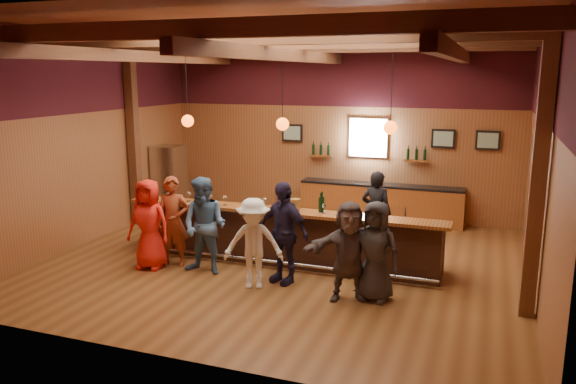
{
  "coord_description": "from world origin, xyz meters",
  "views": [
    {
      "loc": [
        3.64,
        -9.78,
        3.65
      ],
      "look_at": [
        0.0,
        0.3,
        1.35
      ],
      "focal_mm": 35.0,
      "sensor_mm": 36.0,
      "label": 1
    }
  ],
  "objects_px": {
    "customer_denim": "(205,226)",
    "customer_navy": "(283,232)",
    "customer_orange": "(149,224)",
    "customer_redvest": "(173,221)",
    "customer_brown": "(349,251)",
    "bottle_a": "(322,204)",
    "customer_dark": "(375,251)",
    "bartender": "(376,213)",
    "stainless_fridge": "(170,180)",
    "ice_bucket": "(295,205)",
    "back_bar_cabinet": "(380,203)",
    "bar_counter": "(286,235)",
    "customer_white": "(253,243)"
  },
  "relations": [
    {
      "from": "customer_white",
      "to": "back_bar_cabinet",
      "type": "bearing_deg",
      "value": 58.1
    },
    {
      "from": "customer_dark",
      "to": "customer_brown",
      "type": "bearing_deg",
      "value": -153.71
    },
    {
      "from": "customer_redvest",
      "to": "customer_navy",
      "type": "xyz_separation_m",
      "value": [
        2.27,
        -0.11,
        0.04
      ]
    },
    {
      "from": "customer_denim",
      "to": "ice_bucket",
      "type": "xyz_separation_m",
      "value": [
        1.44,
        0.87,
        0.32
      ]
    },
    {
      "from": "customer_dark",
      "to": "bottle_a",
      "type": "xyz_separation_m",
      "value": [
        -1.22,
        1.1,
        0.44
      ]
    },
    {
      "from": "bar_counter",
      "to": "bartender",
      "type": "distance_m",
      "value": 1.9
    },
    {
      "from": "customer_redvest",
      "to": "customer_white",
      "type": "distance_m",
      "value": 1.97
    },
    {
      "from": "customer_white",
      "to": "bartender",
      "type": "distance_m",
      "value": 3.01
    },
    {
      "from": "customer_denim",
      "to": "customer_dark",
      "type": "height_order",
      "value": "customer_denim"
    },
    {
      "from": "bottle_a",
      "to": "customer_redvest",
      "type": "bearing_deg",
      "value": -164.79
    },
    {
      "from": "customer_redvest",
      "to": "customer_navy",
      "type": "distance_m",
      "value": 2.27
    },
    {
      "from": "customer_denim",
      "to": "bottle_a",
      "type": "distance_m",
      "value": 2.19
    },
    {
      "from": "customer_redvest",
      "to": "customer_dark",
      "type": "distance_m",
      "value": 3.97
    },
    {
      "from": "customer_brown",
      "to": "ice_bucket",
      "type": "bearing_deg",
      "value": 117.82
    },
    {
      "from": "customer_navy",
      "to": "customer_brown",
      "type": "relative_size",
      "value": 1.1
    },
    {
      "from": "customer_orange",
      "to": "customer_navy",
      "type": "height_order",
      "value": "customer_navy"
    },
    {
      "from": "customer_orange",
      "to": "customer_dark",
      "type": "xyz_separation_m",
      "value": [
        4.3,
        -0.07,
        -0.03
      ]
    },
    {
      "from": "customer_orange",
      "to": "customer_navy",
      "type": "relative_size",
      "value": 0.94
    },
    {
      "from": "stainless_fridge",
      "to": "customer_brown",
      "type": "xyz_separation_m",
      "value": [
        5.73,
        -3.92,
        -0.08
      ]
    },
    {
      "from": "customer_redvest",
      "to": "bottle_a",
      "type": "relative_size",
      "value": 4.5
    },
    {
      "from": "customer_white",
      "to": "ice_bucket",
      "type": "distance_m",
      "value": 1.34
    },
    {
      "from": "bar_counter",
      "to": "customer_denim",
      "type": "relative_size",
      "value": 3.51
    },
    {
      "from": "customer_brown",
      "to": "back_bar_cabinet",
      "type": "bearing_deg",
      "value": 74.36
    },
    {
      "from": "customer_orange",
      "to": "customer_denim",
      "type": "height_order",
      "value": "customer_denim"
    },
    {
      "from": "bar_counter",
      "to": "customer_dark",
      "type": "relative_size",
      "value": 3.82
    },
    {
      "from": "customer_orange",
      "to": "customer_white",
      "type": "xyz_separation_m",
      "value": [
        2.24,
        -0.25,
        -0.07
      ]
    },
    {
      "from": "customer_denim",
      "to": "customer_navy",
      "type": "xyz_separation_m",
      "value": [
        1.5,
        0.06,
        0.01
      ]
    },
    {
      "from": "customer_orange",
      "to": "customer_white",
      "type": "relative_size",
      "value": 1.08
    },
    {
      "from": "ice_bucket",
      "to": "bottle_a",
      "type": "xyz_separation_m",
      "value": [
        0.51,
        0.05,
        0.04
      ]
    },
    {
      "from": "customer_white",
      "to": "customer_dark",
      "type": "relative_size",
      "value": 0.96
    },
    {
      "from": "customer_white",
      "to": "customer_navy",
      "type": "relative_size",
      "value": 0.87
    },
    {
      "from": "bar_counter",
      "to": "customer_white",
      "type": "bearing_deg",
      "value": -91.53
    },
    {
      "from": "customer_navy",
      "to": "customer_orange",
      "type": "bearing_deg",
      "value": -157.09
    },
    {
      "from": "customer_white",
      "to": "ice_bucket",
      "type": "bearing_deg",
      "value": 56.79
    },
    {
      "from": "customer_white",
      "to": "customer_navy",
      "type": "bearing_deg",
      "value": 29.4
    },
    {
      "from": "customer_orange",
      "to": "ice_bucket",
      "type": "height_order",
      "value": "customer_orange"
    },
    {
      "from": "customer_dark",
      "to": "bar_counter",
      "type": "bearing_deg",
      "value": 154.41
    },
    {
      "from": "customer_redvest",
      "to": "customer_denim",
      "type": "xyz_separation_m",
      "value": [
        0.77,
        -0.17,
        0.03
      ]
    },
    {
      "from": "customer_brown",
      "to": "customer_dark",
      "type": "bearing_deg",
      "value": -2.22
    },
    {
      "from": "customer_brown",
      "to": "bottle_a",
      "type": "xyz_separation_m",
      "value": [
        -0.82,
        1.23,
        0.44
      ]
    },
    {
      "from": "customer_redvest",
      "to": "ice_bucket",
      "type": "distance_m",
      "value": 2.35
    },
    {
      "from": "back_bar_cabinet",
      "to": "customer_white",
      "type": "height_order",
      "value": "customer_white"
    },
    {
      "from": "customer_denim",
      "to": "customer_orange",
      "type": "bearing_deg",
      "value": -171.85
    },
    {
      "from": "back_bar_cabinet",
      "to": "bottle_a",
      "type": "xyz_separation_m",
      "value": [
        -0.39,
        -3.81,
        0.78
      ]
    },
    {
      "from": "customer_white",
      "to": "customer_navy",
      "type": "distance_m",
      "value": 0.58
    },
    {
      "from": "customer_navy",
      "to": "bartender",
      "type": "relative_size",
      "value": 1.05
    },
    {
      "from": "back_bar_cabinet",
      "to": "customer_navy",
      "type": "height_order",
      "value": "customer_navy"
    },
    {
      "from": "customer_redvest",
      "to": "stainless_fridge",
      "type": "bearing_deg",
      "value": 106.81
    },
    {
      "from": "customer_redvest",
      "to": "bartender",
      "type": "height_order",
      "value": "customer_redvest"
    },
    {
      "from": "customer_navy",
      "to": "bartender",
      "type": "xyz_separation_m",
      "value": [
        1.23,
        2.13,
        -0.05
      ]
    }
  ]
}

